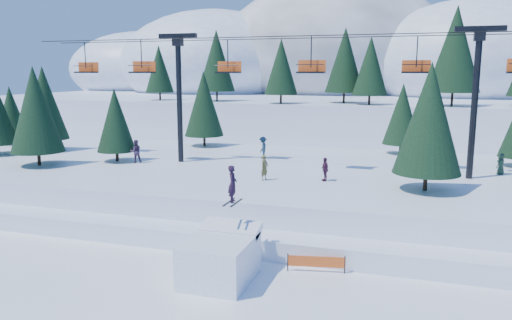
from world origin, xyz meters
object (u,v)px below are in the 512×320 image
(jump_kicker, at_px, (221,256))
(banner_far, at_px, (384,261))
(chairlift, at_px, (302,78))
(banner_near, at_px, (316,262))

(jump_kicker, relative_size, banner_far, 1.86)
(chairlift, height_order, banner_far, chairlift)
(banner_near, relative_size, banner_far, 0.99)
(jump_kicker, distance_m, chairlift, 17.81)
(jump_kicker, xyz_separation_m, banner_far, (7.39, 3.30, -0.61))
(banner_far, bearing_deg, banner_near, -161.22)
(jump_kicker, bearing_deg, banner_far, 24.04)
(banner_near, bearing_deg, chairlift, 105.75)
(jump_kicker, height_order, banner_near, jump_kicker)
(chairlift, distance_m, banner_far, 16.83)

